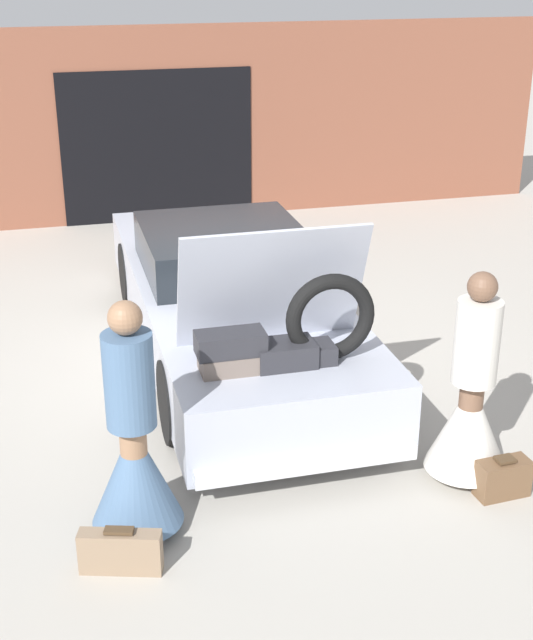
# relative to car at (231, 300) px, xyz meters

# --- Properties ---
(ground_plane) EXTENTS (40.00, 40.00, 0.00)m
(ground_plane) POSITION_rel_car_xyz_m (-0.00, 0.01, -0.58)
(ground_plane) COLOR #ADA89E
(garage_wall_back) EXTENTS (12.00, 0.14, 2.80)m
(garage_wall_back) POSITION_rel_car_xyz_m (-0.00, 4.98, 0.82)
(garage_wall_back) COLOR brown
(garage_wall_back) RESTS_ON ground_plane
(car) EXTENTS (1.84, 5.32, 1.83)m
(car) POSITION_rel_car_xyz_m (0.00, 0.00, 0.00)
(car) COLOR #B2B7C6
(car) RESTS_ON ground_plane
(person_left) EXTENTS (0.65, 0.65, 1.75)m
(person_left) POSITION_rel_car_xyz_m (-1.28, -2.73, 0.05)
(person_left) COLOR #997051
(person_left) RESTS_ON ground_plane
(person_right) EXTENTS (0.64, 0.64, 1.69)m
(person_right) POSITION_rel_car_xyz_m (1.27, -2.67, 0.02)
(person_right) COLOR brown
(person_right) RESTS_ON ground_plane
(suitcase_beside_left_person) EXTENTS (0.56, 0.28, 0.33)m
(suitcase_beside_left_person) POSITION_rel_car_xyz_m (-1.44, -3.16, -0.42)
(suitcase_beside_left_person) COLOR #8C7259
(suitcase_beside_left_person) RESTS_ON ground_plane
(suitcase_beside_right_person) EXTENTS (0.41, 0.21, 0.32)m
(suitcase_beside_right_person) POSITION_rel_car_xyz_m (1.42, -2.99, -0.43)
(suitcase_beside_right_person) COLOR brown
(suitcase_beside_right_person) RESTS_ON ground_plane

